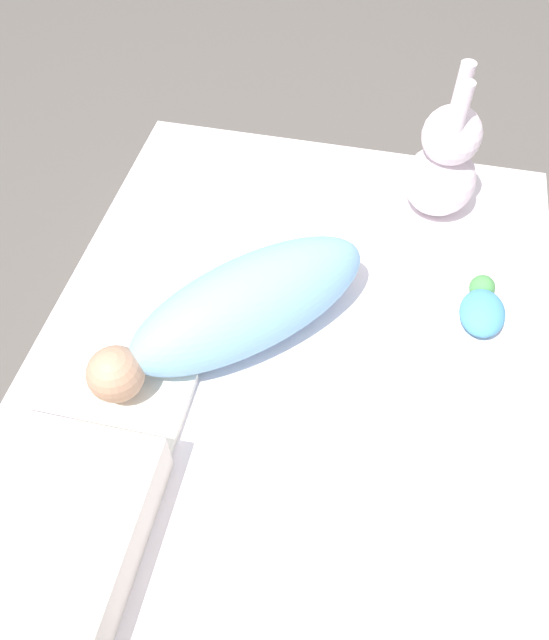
# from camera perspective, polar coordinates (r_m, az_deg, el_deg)

# --- Properties ---
(ground_plane) EXTENTS (12.00, 12.00, 0.00)m
(ground_plane) POSITION_cam_1_polar(r_m,az_deg,el_deg) (1.40, 1.87, -5.70)
(ground_plane) COLOR #514C47
(bed_mattress) EXTENTS (1.28, 1.03, 0.17)m
(bed_mattress) POSITION_cam_1_polar(r_m,az_deg,el_deg) (1.33, 1.96, -3.80)
(bed_mattress) COLOR white
(bed_mattress) RESTS_ON ground_plane
(burp_cloth) EXTENTS (0.17, 0.19, 0.02)m
(burp_cloth) POSITION_cam_1_polar(r_m,az_deg,el_deg) (1.20, -12.53, -7.51)
(burp_cloth) COLOR white
(burp_cloth) RESTS_ON bed_mattress
(swaddled_baby) EXTENTS (0.50, 0.50, 0.18)m
(swaddled_baby) POSITION_cam_1_polar(r_m,az_deg,el_deg) (1.20, -2.90, 1.10)
(swaddled_baby) COLOR #7FB7E5
(swaddled_baby) RESTS_ON bed_mattress
(pillow) EXTENTS (0.36, 0.32, 0.10)m
(pillow) POSITION_cam_1_polar(r_m,az_deg,el_deg) (1.09, -20.87, -17.83)
(pillow) COLOR white
(pillow) RESTS_ON bed_mattress
(bunny_plush) EXTENTS (0.16, 0.16, 0.35)m
(bunny_plush) POSITION_cam_1_polar(r_m,az_deg,el_deg) (1.49, 15.24, 13.59)
(bunny_plush) COLOR silver
(bunny_plush) RESTS_ON bed_mattress
(turtle_plush) EXTENTS (0.16, 0.09, 0.06)m
(turtle_plush) POSITION_cam_1_polar(r_m,az_deg,el_deg) (1.34, 18.46, 1.04)
(turtle_plush) COLOR #4C99C6
(turtle_plush) RESTS_ON bed_mattress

